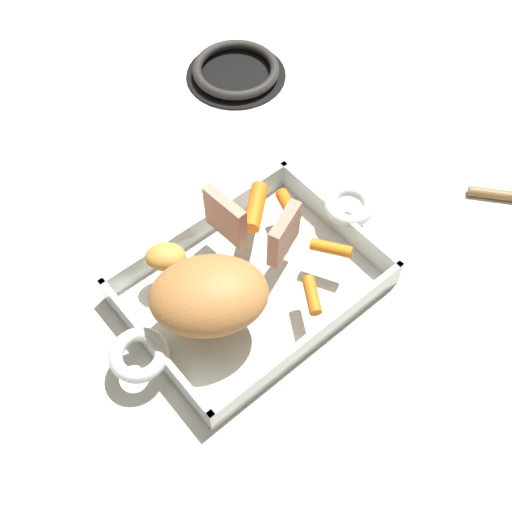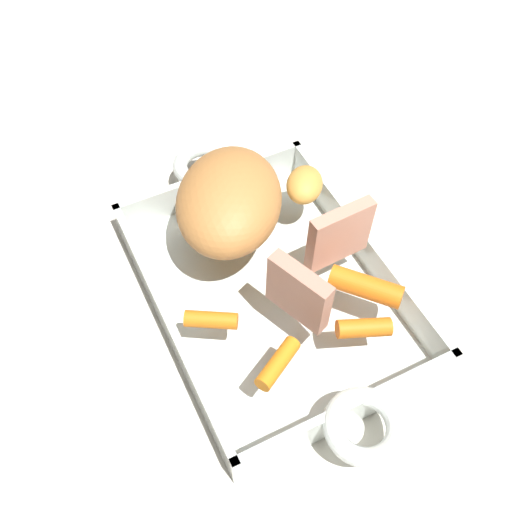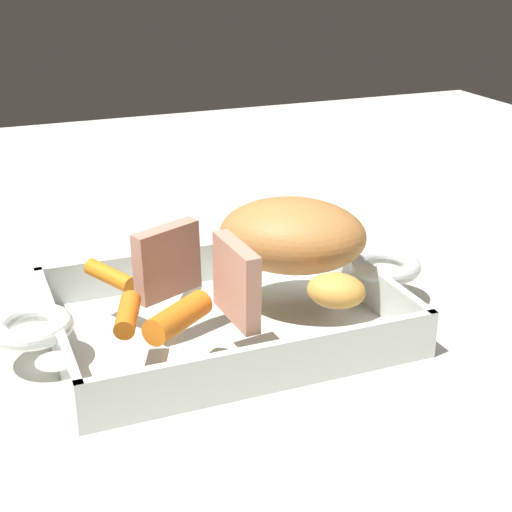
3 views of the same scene
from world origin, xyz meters
The scene contains 10 objects.
ground_plane centered at (0.00, 0.00, 0.00)m, with size 1.95×1.95×0.00m, color silver.
roasting_dish centered at (0.00, 0.00, 0.02)m, with size 0.43×0.24×0.05m.
pork_roast centered at (0.08, 0.01, 0.09)m, with size 0.14×0.11×0.07m, color #BA793D.
roast_slice_thick centered at (-0.05, 0.00, 0.08)m, with size 0.02×0.07×0.07m, color tan.
roast_slice_outer centered at (-0.01, -0.07, 0.08)m, with size 0.01×0.07×0.07m, color tan.
baby_carrot_center_left centered at (-0.10, 0.04, 0.06)m, with size 0.02×0.02×0.05m, color orange.
baby_carrot_southeast centered at (-0.10, -0.04, 0.06)m, with size 0.02×0.02×0.05m, color orange.
baby_carrot_short centered at (-0.03, 0.08, 0.06)m, with size 0.02×0.02×0.05m, color orange.
baby_carrot_northwest centered at (-0.06, -0.07, 0.06)m, with size 0.02×0.02×0.07m, color orange.
potato_corner centered at (0.08, -0.08, 0.07)m, with size 0.05×0.04×0.03m, color gold.
Camera 2 is at (-0.31, 0.17, 0.55)m, focal length 42.30 mm.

